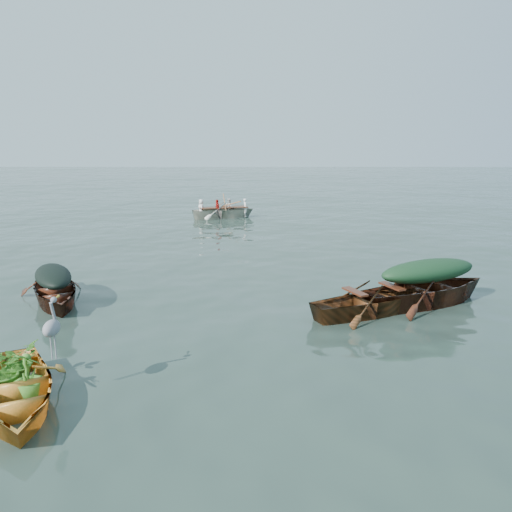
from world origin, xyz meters
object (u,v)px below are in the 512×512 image
at_px(dark_covered_boat, 55,303).
at_px(heron, 53,339).
at_px(open_wooden_boat, 372,314).
at_px(rowed_boat, 224,218).
at_px(yellow_dinghy, 18,407).
at_px(green_tarp_boat, 426,305).

relative_size(dark_covered_boat, heron, 4.19).
height_order(open_wooden_boat, rowed_boat, rowed_boat).
bearing_deg(open_wooden_boat, yellow_dinghy, 98.83).
distance_m(open_wooden_boat, heron, 6.74).
bearing_deg(rowed_boat, open_wooden_boat, 179.93).
height_order(dark_covered_boat, open_wooden_boat, dark_covered_boat).
height_order(yellow_dinghy, rowed_boat, rowed_boat).
xyz_separation_m(yellow_dinghy, rowed_boat, (1.74, 18.47, 0.00)).
bearing_deg(yellow_dinghy, green_tarp_boat, 6.25).
relative_size(green_tarp_boat, heron, 5.18).
bearing_deg(heron, rowed_boat, 60.13).
relative_size(yellow_dinghy, heron, 3.71).
distance_m(yellow_dinghy, open_wooden_boat, 7.23).
distance_m(yellow_dinghy, dark_covered_boat, 4.99).
xyz_separation_m(yellow_dinghy, open_wooden_boat, (6.01, 4.01, 0.00)).
bearing_deg(rowed_boat, yellow_dinghy, 158.11).
xyz_separation_m(dark_covered_boat, heron, (1.83, -4.51, 0.93)).
bearing_deg(open_wooden_boat, green_tarp_boat, -90.39).
bearing_deg(heron, green_tarp_boat, 6.32).
relative_size(open_wooden_boat, heron, 4.51).
relative_size(dark_covered_boat, open_wooden_boat, 0.93).
relative_size(open_wooden_boat, rowed_boat, 0.94).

